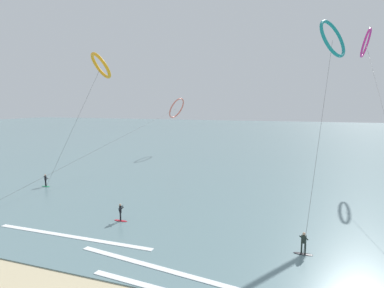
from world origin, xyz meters
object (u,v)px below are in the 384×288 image
(surfer_emerald, at_px, (46,181))
(surfer_charcoal, at_px, (304,245))
(surfer_crimson, at_px, (120,213))
(kite_amber, at_px, (101,66))
(kite_coral, at_px, (176,108))
(kite_teal, at_px, (333,39))
(kite_magenta, at_px, (366,43))

(surfer_emerald, bearing_deg, surfer_charcoal, 15.20)
(surfer_crimson, height_order, kite_amber, kite_amber)
(surfer_emerald, relative_size, surfer_charcoal, 1.00)
(kite_amber, bearing_deg, kite_coral, -47.29)
(surfer_charcoal, xyz_separation_m, kite_coral, (-28.38, 44.63, 9.43))
(surfer_crimson, height_order, kite_coral, kite_coral)
(surfer_crimson, height_order, kite_teal, kite_teal)
(surfer_emerald, height_order, kite_teal, kite_teal)
(surfer_charcoal, height_order, kite_amber, kite_amber)
(surfer_charcoal, bearing_deg, kite_coral, 145.03)
(surfer_charcoal, height_order, kite_teal, kite_teal)
(kite_magenta, xyz_separation_m, kite_coral, (-37.09, 7.87, -10.96))
(kite_teal, bearing_deg, surfer_emerald, 135.77)
(surfer_crimson, relative_size, kite_magenta, 0.04)
(surfer_crimson, height_order, kite_magenta, kite_magenta)
(kite_magenta, distance_m, kite_teal, 18.48)
(surfer_emerald, distance_m, surfer_charcoal, 34.28)
(kite_coral, bearing_deg, surfer_charcoal, 41.18)
(surfer_emerald, bearing_deg, surfer_crimson, 5.51)
(kite_coral, bearing_deg, surfer_emerald, 1.26)
(surfer_charcoal, distance_m, kite_teal, 26.82)
(kite_teal, distance_m, kite_amber, 29.60)
(surfer_charcoal, bearing_deg, kite_amber, 176.46)
(surfer_emerald, xyz_separation_m, kite_coral, (4.66, 35.50, 9.43))
(surfer_charcoal, xyz_separation_m, kite_amber, (-26.21, 12.85, 15.43))
(kite_amber, bearing_deg, kite_magenta, -106.80)
(surfer_charcoal, distance_m, kite_amber, 33.02)
(surfer_emerald, bearing_deg, kite_teal, 46.89)
(kite_magenta, height_order, kite_teal, kite_magenta)
(kite_teal, relative_size, kite_coral, 0.43)
(kite_coral, bearing_deg, kite_amber, 12.64)
(kite_magenta, bearing_deg, kite_coral, -88.95)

